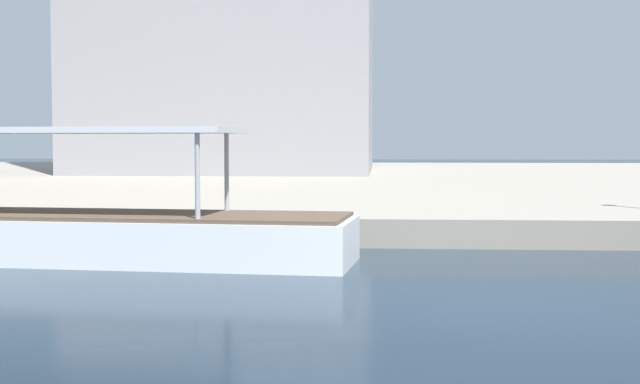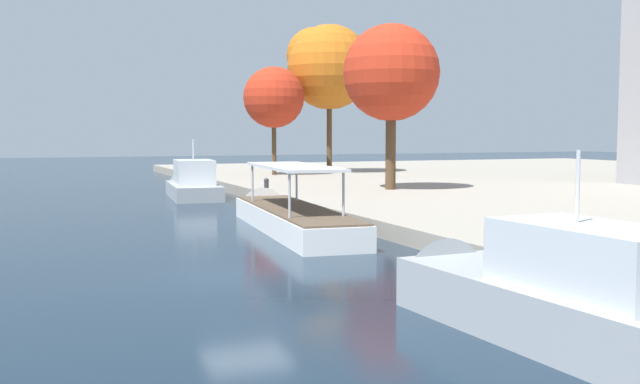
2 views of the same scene
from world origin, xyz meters
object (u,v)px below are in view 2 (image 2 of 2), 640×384
Objects in this scene: motor_yacht_2 at (547,306)px; mooring_bollard_0 at (266,183)px; tour_boat_1 at (288,220)px; tree_0 at (275,98)px; tree_2 at (392,73)px; motor_yacht_0 at (192,188)px; tree_1 at (328,63)px.

motor_yacht_2 reaches higher than mooring_bollard_0.
tour_boat_1 is 1.59× the size of tree_0.
mooring_bollard_0 is 10.08m from tree_2.
tour_boat_1 reaches higher than mooring_bollard_0.
motor_yacht_2 is 46.92m from tree_0.
tree_2 reaches higher than mooring_bollard_0.
motor_yacht_2 is (34.96, -0.22, 0.04)m from motor_yacht_0.
tree_1 is at bearing 168.91° from tree_2.
tree_2 is at bearing -39.86° from tour_boat_1.
motor_yacht_2 is at bearing -177.14° from tour_boat_1.
mooring_bollard_0 is (-30.63, 3.81, 0.41)m from motor_yacht_2.
tree_2 is (17.50, 1.58, 0.76)m from tree_0.
motor_yacht_2 is 0.96× the size of tree_2.
mooring_bollard_0 is 0.06× the size of tree_1.
motor_yacht_2 is 0.76× the size of tree_1.
motor_yacht_2 is 1.09× the size of tree_0.
tree_1 is 1.27× the size of tree_2.
tour_boat_1 is 19.49× the size of mooring_bollard_0.
tree_1 is (-29.43, 13.97, 9.68)m from tour_boat_1.
tree_2 is at bearing -24.84° from motor_yacht_2.
mooring_bollard_0 is 0.08× the size of tree_0.
motor_yacht_0 is at bearing -40.80° from tree_0.
tour_boat_1 is 1.40× the size of tree_2.
tree_0 is at bearing 159.62° from mooring_bollard_0.
mooring_bollard_0 is (-12.74, 3.06, 0.70)m from tour_boat_1.
tour_boat_1 is 13.12m from mooring_bollard_0.
tour_boat_1 is (17.07, 0.53, -0.25)m from motor_yacht_0.
mooring_bollard_0 is 21.87m from tree_1.
tree_0 is 0.88× the size of tree_2.
tree_1 reaches higher than mooring_bollard_0.
tree_1 is at bearing -44.32° from motor_yacht_0.
motor_yacht_0 is 0.88× the size of tree_2.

